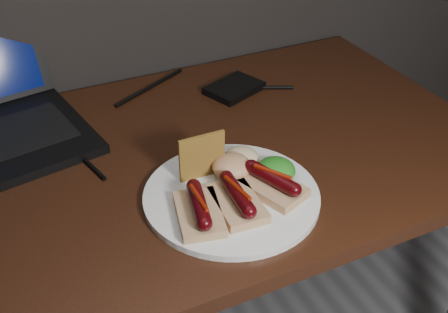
% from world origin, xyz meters
% --- Properties ---
extents(desk, '(1.40, 0.70, 0.75)m').
position_xyz_m(desk, '(0.00, 1.38, 0.66)').
color(desk, '#36170D').
rests_on(desk, ground).
extents(hard_drive, '(0.15, 0.13, 0.02)m').
position_xyz_m(hard_drive, '(0.29, 1.57, 0.76)').
color(hard_drive, black).
rests_on(hard_drive, desk).
extents(desk_cables, '(0.86, 0.36, 0.01)m').
position_xyz_m(desk_cables, '(-0.03, 1.55, 0.75)').
color(desk_cables, black).
rests_on(desk_cables, desk).
extents(plate, '(0.33, 0.33, 0.01)m').
position_xyz_m(plate, '(0.12, 1.22, 0.76)').
color(plate, silver).
rests_on(plate, desk).
extents(bread_sausage_left, '(0.09, 0.13, 0.04)m').
position_xyz_m(bread_sausage_left, '(0.04, 1.19, 0.78)').
color(bread_sausage_left, tan).
rests_on(bread_sausage_left, plate).
extents(bread_sausage_center, '(0.08, 0.12, 0.04)m').
position_xyz_m(bread_sausage_center, '(0.11, 1.18, 0.78)').
color(bread_sausage_center, tan).
rests_on(bread_sausage_center, plate).
extents(bread_sausage_right, '(0.11, 0.13, 0.04)m').
position_xyz_m(bread_sausage_right, '(0.18, 1.20, 0.78)').
color(bread_sausage_right, tan).
rests_on(bread_sausage_right, plate).
extents(crispbread, '(0.09, 0.01, 0.08)m').
position_xyz_m(crispbread, '(0.09, 1.29, 0.80)').
color(crispbread, '#AF8830').
rests_on(crispbread, plate).
extents(salad_greens, '(0.07, 0.07, 0.04)m').
position_xyz_m(salad_greens, '(0.20, 1.22, 0.78)').
color(salad_greens, '#1D6313').
rests_on(salad_greens, plate).
extents(salsa_mound, '(0.07, 0.07, 0.04)m').
position_xyz_m(salsa_mound, '(0.14, 1.27, 0.78)').
color(salsa_mound, '#A02F10').
rests_on(salsa_mound, plate).
extents(coleslaw_mound, '(0.06, 0.06, 0.04)m').
position_xyz_m(coleslaw_mound, '(0.17, 1.28, 0.78)').
color(coleslaw_mound, beige).
rests_on(coleslaw_mound, plate).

